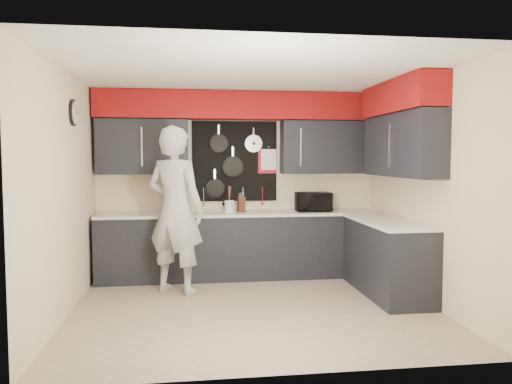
{
  "coord_description": "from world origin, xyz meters",
  "views": [
    {
      "loc": [
        -0.71,
        -5.43,
        1.68
      ],
      "look_at": [
        0.09,
        0.5,
        1.27
      ],
      "focal_mm": 35.0,
      "sensor_mm": 36.0,
      "label": 1
    }
  ],
  "objects": [
    {
      "name": "knife_block",
      "position": [
        0.02,
        1.46,
        1.03
      ],
      "size": [
        0.11,
        0.11,
        0.21
      ],
      "primitive_type": "cube",
      "rotation": [
        0.0,
        0.0,
        0.15
      ],
      "color": "#391D12",
      "rests_on": "base_cabinets"
    },
    {
      "name": "base_cabinets",
      "position": [
        0.49,
        1.13,
        0.46
      ],
      "size": [
        3.95,
        2.2,
        0.92
      ],
      "color": "black",
      "rests_on": "ground"
    },
    {
      "name": "right_wall_assembly",
      "position": [
        1.85,
        0.26,
        1.94
      ],
      "size": [
        0.36,
        3.5,
        2.6
      ],
      "color": "beige",
      "rests_on": "ground"
    },
    {
      "name": "back_wall_assembly",
      "position": [
        0.01,
        1.6,
        2.01
      ],
      "size": [
        4.0,
        0.36,
        2.6
      ],
      "color": "beige",
      "rests_on": "ground"
    },
    {
      "name": "ground",
      "position": [
        0.0,
        0.0,
        0.0
      ],
      "size": [
        4.0,
        4.0,
        0.0
      ],
      "primitive_type": "plane",
      "color": "tan",
      "rests_on": "ground"
    },
    {
      "name": "person",
      "position": [
        -0.88,
        0.76,
        1.03
      ],
      "size": [
        0.9,
        0.81,
        2.06
      ],
      "primitive_type": "imported",
      "rotation": [
        0.0,
        0.0,
        2.62
      ],
      "color": "beige",
      "rests_on": "ground"
    },
    {
      "name": "coffee_maker",
      "position": [
        -0.88,
        1.5,
        1.1
      ],
      "size": [
        0.23,
        0.27,
        0.35
      ],
      "rotation": [
        0.0,
        0.0,
        -0.19
      ],
      "color": "black",
      "rests_on": "base_cabinets"
    },
    {
      "name": "microwave",
      "position": [
        1.04,
        1.43,
        1.05
      ],
      "size": [
        0.49,
        0.34,
        0.27
      ],
      "primitive_type": "imported",
      "rotation": [
        0.0,
        0.0,
        -0.02
      ],
      "color": "black",
      "rests_on": "base_cabinets"
    },
    {
      "name": "left_wall_assembly",
      "position": [
        -1.99,
        0.02,
        1.33
      ],
      "size": [
        0.05,
        3.5,
        2.6
      ],
      "color": "beige",
      "rests_on": "ground"
    },
    {
      "name": "utensil_crock",
      "position": [
        -0.15,
        1.42,
        1.0
      ],
      "size": [
        0.13,
        0.13,
        0.17
      ],
      "primitive_type": "cylinder",
      "color": "white",
      "rests_on": "base_cabinets"
    }
  ]
}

